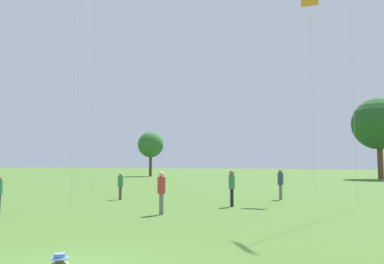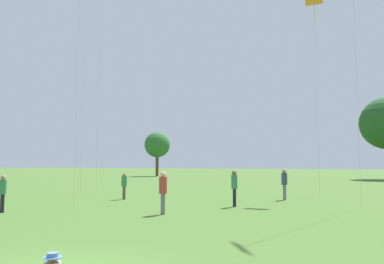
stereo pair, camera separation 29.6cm
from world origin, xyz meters
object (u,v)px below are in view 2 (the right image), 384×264
at_px(person_standing_2, 284,181).
at_px(distant_tree_1, 157,145).
at_px(person_standing_0, 3,190).
at_px(person_standing_4, 124,184).
at_px(kite_2, 314,3).
at_px(person_standing_1, 234,184).
at_px(person_standing_5, 163,189).

distance_m(person_standing_2, distant_tree_1, 44.41).
bearing_deg(person_standing_0, person_standing_4, -169.43).
xyz_separation_m(person_standing_0, distant_tree_1, (-17.08, 45.44, 4.45)).
height_order(person_standing_2, kite_2, kite_2).
xyz_separation_m(person_standing_0, person_standing_1, (8.93, 6.34, 0.12)).
distance_m(person_standing_0, kite_2, 22.22).
xyz_separation_m(person_standing_5, distant_tree_1, (-24.00, 43.11, 4.35)).
relative_size(person_standing_4, kite_2, 0.12).
height_order(person_standing_2, distant_tree_1, distant_tree_1).
bearing_deg(kite_2, person_standing_4, -104.44).
relative_size(person_standing_0, person_standing_1, 0.90).
relative_size(person_standing_5, kite_2, 0.13).
bearing_deg(person_standing_1, person_standing_0, 60.90).
bearing_deg(person_standing_1, distant_tree_1, -30.87).
bearing_deg(person_standing_0, person_standing_2, 158.13).
xyz_separation_m(person_standing_0, person_standing_2, (10.66, 11.04, 0.11)).
relative_size(person_standing_0, distant_tree_1, 0.22).
height_order(person_standing_1, kite_2, kite_2).
relative_size(person_standing_0, person_standing_2, 0.90).
xyz_separation_m(person_standing_2, distant_tree_1, (-27.73, 34.41, 4.34)).
distance_m(person_standing_2, person_standing_4, 9.82).
bearing_deg(person_standing_2, person_standing_5, 117.62).
bearing_deg(person_standing_5, person_standing_0, -134.71).
xyz_separation_m(person_standing_2, kite_2, (1.79, 2.81, 12.03)).
xyz_separation_m(kite_2, distant_tree_1, (-29.52, 31.60, -7.69)).
height_order(person_standing_0, person_standing_1, person_standing_1).
relative_size(person_standing_4, person_standing_5, 0.88).
bearing_deg(person_standing_0, person_standing_1, 147.51).
distance_m(person_standing_4, kite_2, 17.57).
xyz_separation_m(person_standing_1, kite_2, (3.52, 7.50, 12.02)).
distance_m(kite_2, distant_tree_1, 43.92).
bearing_deg(person_standing_5, distant_tree_1, 145.75).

